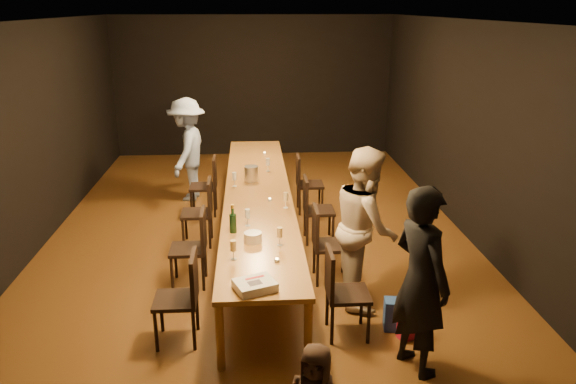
{
  "coord_description": "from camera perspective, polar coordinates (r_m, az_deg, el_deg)",
  "views": [
    {
      "loc": [
        -0.09,
        -7.32,
        3.19
      ],
      "look_at": [
        0.36,
        -0.79,
        1.0
      ],
      "focal_mm": 35.0,
      "sensor_mm": 36.0,
      "label": 1
    }
  ],
  "objects": [
    {
      "name": "ground",
      "position": [
        7.98,
        -2.98,
        -5.07
      ],
      "size": [
        10.0,
        10.0,
        0.0
      ],
      "primitive_type": "plane",
      "color": "#4A2812",
      "rests_on": "ground"
    },
    {
      "name": "room_shell",
      "position": [
        7.4,
        -3.25,
        9.83
      ],
      "size": [
        6.04,
        10.04,
        3.02
      ],
      "color": "black",
      "rests_on": "ground"
    },
    {
      "name": "table",
      "position": [
        7.73,
        -3.07,
        -0.3
      ],
      "size": [
        0.9,
        6.0,
        0.75
      ],
      "color": "brown",
      "rests_on": "ground"
    },
    {
      "name": "chair_right_0",
      "position": [
        5.7,
        6.12,
        -10.16
      ],
      "size": [
        0.42,
        0.42,
        0.93
      ],
      "primitive_type": null,
      "rotation": [
        0.0,
        0.0,
        -1.57
      ],
      "color": "black",
      "rests_on": "ground"
    },
    {
      "name": "chair_right_1",
      "position": [
        6.76,
        4.4,
        -5.31
      ],
      "size": [
        0.42,
        0.42,
        0.93
      ],
      "primitive_type": null,
      "rotation": [
        0.0,
        0.0,
        -1.57
      ],
      "color": "black",
      "rests_on": "ground"
    },
    {
      "name": "chair_right_2",
      "position": [
        7.87,
        3.16,
        -1.79
      ],
      "size": [
        0.42,
        0.42,
        0.93
      ],
      "primitive_type": null,
      "rotation": [
        0.0,
        0.0,
        -1.57
      ],
      "color": "black",
      "rests_on": "ground"
    },
    {
      "name": "chair_right_3",
      "position": [
        8.99,
        2.24,
        0.85
      ],
      "size": [
        0.42,
        0.42,
        0.93
      ],
      "primitive_type": null,
      "rotation": [
        0.0,
        0.0,
        -1.57
      ],
      "color": "black",
      "rests_on": "ground"
    },
    {
      "name": "chair_left_0",
      "position": [
        5.67,
        -11.35,
        -10.58
      ],
      "size": [
        0.42,
        0.42,
        0.93
      ],
      "primitive_type": null,
      "rotation": [
        0.0,
        0.0,
        1.57
      ],
      "color": "black",
      "rests_on": "ground"
    },
    {
      "name": "chair_left_1",
      "position": [
        6.74,
        -10.13,
        -5.64
      ],
      "size": [
        0.42,
        0.42,
        0.93
      ],
      "primitive_type": null,
      "rotation": [
        0.0,
        0.0,
        1.57
      ],
      "color": "black",
      "rests_on": "ground"
    },
    {
      "name": "chair_left_2",
      "position": [
        7.85,
        -9.26,
        -2.07
      ],
      "size": [
        0.42,
        0.42,
        0.93
      ],
      "primitive_type": null,
      "rotation": [
        0.0,
        0.0,
        1.57
      ],
      "color": "black",
      "rests_on": "ground"
    },
    {
      "name": "chair_left_3",
      "position": [
        8.98,
        -8.61,
        0.61
      ],
      "size": [
        0.42,
        0.42,
        0.93
      ],
      "primitive_type": null,
      "rotation": [
        0.0,
        0.0,
        1.57
      ],
      "color": "black",
      "rests_on": "ground"
    },
    {
      "name": "woman_birthday",
      "position": [
        5.13,
        13.34,
        -8.75
      ],
      "size": [
        0.65,
        0.76,
        1.76
      ],
      "primitive_type": "imported",
      "rotation": [
        0.0,
        0.0,
        2.0
      ],
      "color": "black",
      "rests_on": "ground"
    },
    {
      "name": "woman_tan",
      "position": [
        6.21,
        7.88,
        -3.45
      ],
      "size": [
        0.74,
        0.91,
        1.78
      ],
      "primitive_type": "imported",
      "rotation": [
        0.0,
        0.0,
        1.5
      ],
      "color": "beige",
      "rests_on": "ground"
    },
    {
      "name": "man_blue",
      "position": [
        9.62,
        -10.18,
        4.25
      ],
      "size": [
        0.84,
        1.22,
        1.74
      ],
      "primitive_type": "imported",
      "rotation": [
        0.0,
        0.0,
        -1.75
      ],
      "color": "#889ED2",
      "rests_on": "ground"
    },
    {
      "name": "gift_bag_red",
      "position": [
        5.9,
        12.23,
        -13.14
      ],
      "size": [
        0.25,
        0.19,
        0.27
      ],
      "primitive_type": "cube",
      "rotation": [
        0.0,
        0.0,
        0.36
      ],
      "color": "#E3224B",
      "rests_on": "ground"
    },
    {
      "name": "gift_bag_blue",
      "position": [
        6.01,
        11.01,
        -12.11
      ],
      "size": [
        0.28,
        0.21,
        0.33
      ],
      "primitive_type": "cube",
      "rotation": [
        0.0,
        0.0,
        -0.13
      ],
      "color": "#264CA5",
      "rests_on": "ground"
    },
    {
      "name": "birthday_cake",
      "position": [
        5.12,
        -3.38,
        -9.44
      ],
      "size": [
        0.43,
        0.39,
        0.08
      ],
      "rotation": [
        0.0,
        0.0,
        0.37
      ],
      "color": "white",
      "rests_on": "table"
    },
    {
      "name": "plate_stack",
      "position": [
        6.09,
        -3.59,
        -4.61
      ],
      "size": [
        0.23,
        0.23,
        0.11
      ],
      "primitive_type": "cylinder",
      "rotation": [
        0.0,
        0.0,
        -0.19
      ],
      "color": "white",
      "rests_on": "table"
    },
    {
      "name": "champagne_bottle",
      "position": [
        6.31,
        -5.62,
        -2.71
      ],
      "size": [
        0.1,
        0.1,
        0.33
      ],
      "primitive_type": null,
      "rotation": [
        0.0,
        0.0,
        0.3
      ],
      "color": "black",
      "rests_on": "table"
    },
    {
      "name": "ice_bucket",
      "position": [
        8.16,
        -3.75,
        1.87
      ],
      "size": [
        0.26,
        0.26,
        0.22
      ],
      "primitive_type": "cylinder",
      "rotation": [
        0.0,
        0.0,
        -0.32
      ],
      "color": "silver",
      "rests_on": "table"
    },
    {
      "name": "wineglass_0",
      "position": [
        5.68,
        -5.57,
        -5.89
      ],
      "size": [
        0.06,
        0.06,
        0.21
      ],
      "primitive_type": null,
      "color": "beige",
      "rests_on": "table"
    },
    {
      "name": "wineglass_1",
      "position": [
        5.97,
        -0.84,
        -4.55
      ],
      "size": [
        0.06,
        0.06,
        0.21
      ],
      "primitive_type": null,
      "color": "beige",
      "rests_on": "table"
    },
    {
      "name": "wineglass_2",
      "position": [
        6.5,
        -4.13,
        -2.6
      ],
      "size": [
        0.06,
        0.06,
        0.21
      ],
      "primitive_type": null,
      "color": "silver",
      "rests_on": "table"
    },
    {
      "name": "wineglass_3",
      "position": [
        7.05,
        -0.24,
        -0.84
      ],
      "size": [
        0.06,
        0.06,
        0.21
      ],
      "primitive_type": null,
      "color": "beige",
      "rests_on": "table"
    },
    {
      "name": "wineglass_4",
      "position": [
        7.93,
        -5.46,
        1.28
      ],
      "size": [
        0.06,
        0.06,
        0.21
      ],
      "primitive_type": null,
      "color": "silver",
      "rests_on": "table"
    },
    {
      "name": "wineglass_5",
      "position": [
        8.63,
        -2.05,
        2.78
      ],
      "size": [
        0.06,
        0.06,
        0.21
      ],
      "primitive_type": null,
      "color": "silver",
      "rests_on": "table"
    },
    {
      "name": "tealight_near",
      "position": [
        5.64,
        -1.14,
        -6.95
      ],
      "size": [
        0.05,
        0.05,
        0.03
      ],
      "primitive_type": "cylinder",
      "color": "#B2B7B2",
      "rests_on": "table"
    },
    {
      "name": "tealight_mid",
      "position": [
        7.34,
        -1.85,
        -0.79
      ],
      "size": [
        0.05,
        0.05,
        0.03
      ],
      "primitive_type": "cylinder",
      "color": "#B2B7B2",
      "rests_on": "table"
    },
    {
      "name": "tealight_far",
      "position": [
        9.65,
        -2.4,
        3.93
      ],
      "size": [
        0.05,
        0.05,
        0.03
      ],
      "primitive_type": "cylinder",
      "color": "#B2B7B2",
      "rests_on": "table"
    }
  ]
}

